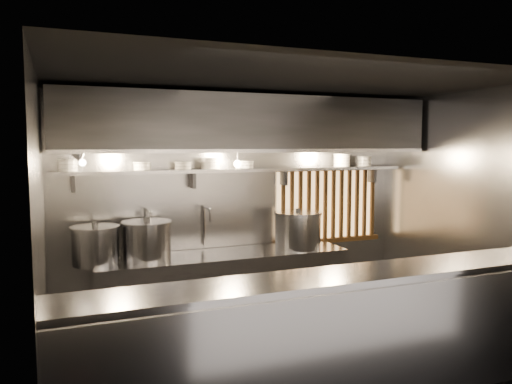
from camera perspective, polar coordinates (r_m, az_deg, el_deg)
floor at (r=5.36m, az=3.59°, el=-18.68°), size 4.50×4.50×0.00m
ceiling at (r=4.93m, az=3.78°, el=12.55°), size 4.50×4.50×0.00m
wall_back at (r=6.33m, az=-2.17°, el=-1.74°), size 4.50×0.00×4.50m
wall_left at (r=4.49m, az=-23.35°, el=-5.12°), size 0.00×3.00×3.00m
wall_right at (r=6.25m, az=22.64°, el=-2.23°), size 0.00×3.00×3.00m
serving_counter at (r=4.36m, az=9.28°, el=-16.46°), size 4.50×0.56×1.13m
cooking_bench at (r=6.09m, az=-3.66°, el=-11.18°), size 3.00×0.70×0.90m
bowl_shelf at (r=6.12m, az=-1.62°, el=2.53°), size 4.40×0.34×0.04m
exhaust_hood at (r=5.91m, az=-0.89°, el=7.71°), size 4.40×0.81×0.65m
wood_screen at (r=6.84m, az=8.28°, el=-1.43°), size 1.56×0.09×1.04m
faucet_left at (r=5.93m, az=-12.28°, el=-3.25°), size 0.04×0.30×0.50m
faucet_right at (r=6.08m, az=-5.75°, el=-2.94°), size 0.04×0.30×0.50m
heat_lamp at (r=5.27m, az=-19.55°, el=3.81°), size 0.25×0.35×0.20m
pendant_bulb at (r=5.97m, az=-2.13°, el=3.25°), size 0.09×0.09×0.19m
stock_pot_left at (r=5.68m, az=-17.88°, el=-5.78°), size 0.59×0.59×0.45m
stock_pot_mid at (r=5.76m, az=-12.37°, el=-5.39°), size 0.69×0.69×0.47m
stock_pot_right at (r=6.24m, az=4.81°, el=-4.34°), size 0.73×0.73×0.50m
bowl_stack_0 at (r=5.74m, az=-20.70°, el=2.86°), size 0.21×0.21×0.13m
bowl_stack_1 at (r=5.81m, az=-12.89°, el=2.91°), size 0.20×0.20×0.09m
bowl_stack_2 at (r=5.90m, az=-8.35°, el=3.03°), size 0.21×0.21×0.09m
bowl_stack_3 at (r=5.99m, az=-5.23°, el=3.27°), size 0.24×0.24×0.13m
bowl_stack_4 at (r=6.13m, az=-1.33°, el=3.17°), size 0.24×0.24×0.09m
bowl_stack_5 at (r=6.74m, az=9.77°, el=3.61°), size 0.23×0.23×0.17m
bowl_stack_6 at (r=6.93m, az=12.28°, el=3.46°), size 0.20×0.20×0.13m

